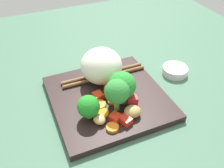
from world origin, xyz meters
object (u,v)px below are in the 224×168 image
broccoli_floret_2 (88,107)px  carrot_slice_1 (99,105)px  square_plate (108,98)px  chopstick_pair (104,75)px  rice_mound (101,66)px  sauce_cup (175,71)px

broccoli_floret_2 → carrot_slice_1: 4.62cm
square_plate → broccoli_floret_2: (-4.59, 5.92, 3.73)cm
square_plate → broccoli_floret_2: bearing=127.8°
square_plate → carrot_slice_1: size_ratio=8.82×
carrot_slice_1 → chopstick_pair: bearing=-27.4°
rice_mound → square_plate: bearing=172.3°
chopstick_pair → sauce_cup: chopstick_pair is taller
broccoli_floret_2 → chopstick_pair: size_ratio=0.26×
rice_mound → chopstick_pair: (1.18, -0.97, -3.67)cm
square_plate → rice_mound: (5.44, -0.73, 4.87)cm
chopstick_pair → sauce_cup: size_ratio=3.26×
carrot_slice_1 → square_plate: bearing=-51.7°
square_plate → broccoli_floret_2: broccoli_floret_2 is taller
rice_mound → sauce_cup: size_ratio=1.49×
broccoli_floret_2 → sauce_cup: (7.17, -25.11, -3.58)cm
rice_mound → chopstick_pair: size_ratio=0.46×
rice_mound → carrot_slice_1: bearing=154.8°
broccoli_floret_2 → rice_mound: bearing=-33.6°
chopstick_pair → sauce_cup: (-4.05, -17.48, -1.04)cm
rice_mound → broccoli_floret_2: bearing=146.4°
square_plate → carrot_slice_1: 3.87cm
carrot_slice_1 → chopstick_pair: (8.92, -4.62, 0.11)cm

